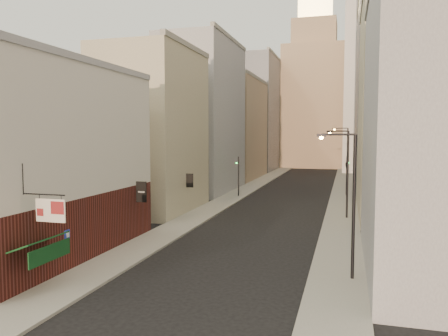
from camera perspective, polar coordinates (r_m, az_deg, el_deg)
sidewalk_left at (r=70.99m, az=4.82°, el=-1.78°), size 3.00×140.00×0.15m
sidewalk_right at (r=69.72m, az=15.38°, el=-2.03°), size 3.00×140.00×0.15m
near_building_left at (r=29.40m, az=-21.66°, el=0.78°), size 8.30×23.04×12.30m
left_bldg_beige at (r=44.49m, az=-9.35°, el=4.72°), size 8.00×12.00×16.00m
left_bldg_grey at (r=59.42m, az=-2.77°, el=6.61°), size 8.00×16.00×20.00m
left_bldg_tan at (r=76.66m, az=1.53°, el=5.00°), size 8.00×18.00×17.00m
left_bldg_wingrid at (r=96.26m, az=4.48°, el=6.96°), size 8.00×20.00×24.00m
right_bldg_grey at (r=26.80m, az=26.91°, el=4.53°), size 8.00×16.00×16.00m
right_bldg_beige at (r=44.65m, az=22.53°, el=7.01°), size 8.00×16.00×20.00m
right_bldg_wingrid at (r=64.72m, az=20.52°, el=8.82°), size 8.00×20.00×26.00m
highrise at (r=94.68m, az=23.04°, el=15.00°), size 21.00×23.00×51.20m
clock_tower at (r=107.05m, az=11.65°, el=9.65°), size 14.00×14.00×44.90m
white_tower at (r=92.99m, az=17.92°, el=10.93°), size 8.00×8.00×41.50m
streetlamp_near at (r=23.69m, az=16.13°, el=-3.73°), size 2.04×0.23×7.77m
streetlamp_mid at (r=40.85m, az=15.58°, el=-0.12°), size 1.98×1.01×8.07m
streetlamp_far at (r=65.20m, az=15.62°, el=1.82°), size 2.25×0.58×8.65m
traffic_light_left at (r=53.51m, az=1.91°, el=-0.23°), size 0.55×0.45×5.00m
traffic_light_right at (r=56.51m, az=15.75°, el=0.23°), size 0.69×0.69×5.00m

